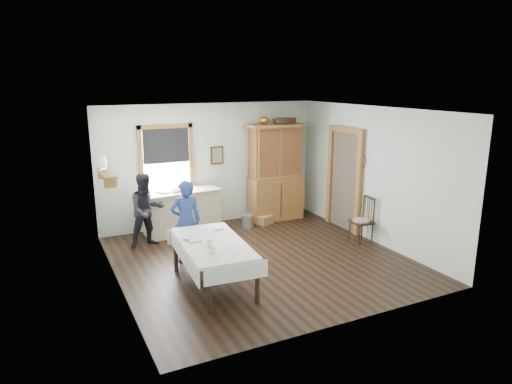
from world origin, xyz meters
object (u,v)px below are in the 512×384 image
Objects in this scene: figure_dark at (147,213)px; china_hutch at (276,172)px; woman_blue at (186,224)px; dining_table at (213,264)px; wicker_basket at (265,220)px; pail at (248,221)px; work_counter at (182,212)px; spindle_chair at (362,220)px.

china_hutch is at bearing 3.78° from figure_dark.
woman_blue reaches higher than figure_dark.
china_hutch is 3.15m from woman_blue.
dining_table is 5.68× the size of wicker_basket.
work_counter is at bearing 167.53° from pail.
spindle_chair is (3.40, 0.61, 0.09)m from dining_table.
wicker_basket is 2.67m from woman_blue.
wicker_basket is (0.46, 0.04, -0.04)m from pail.
spindle_chair is 2.26m from wicker_basket.
dining_table is (-0.35, -2.76, -0.09)m from work_counter.
pail is (-1.66, 1.84, -0.32)m from spindle_chair.
figure_dark is (-0.45, 1.09, -0.02)m from woman_blue.
woman_blue is (-0.41, -1.58, 0.23)m from work_counter.
spindle_chair is (3.05, -2.15, 0.00)m from work_counter.
woman_blue reaches higher than dining_table.
figure_dark is at bearing -168.19° from china_hutch.
wicker_basket is at bearing 4.68° from pail.
dining_table is at bearing -101.87° from work_counter.
dining_table is at bearing 97.78° from woman_blue.
pail is at bearing -156.37° from china_hutch.
woman_blue is at bearing -109.13° from work_counter.
spindle_chair is 2.84× the size of wicker_basket.
dining_table is 3.46m from spindle_chair.
dining_table is 1.38× the size of figure_dark.
spindle_chair is at bearing -57.20° from wicker_basket.
spindle_chair is 3.29× the size of pail.
woman_blue is (-2.25, -1.31, 0.60)m from wicker_basket.
woman_blue is (-2.68, -1.61, -0.42)m from china_hutch.
china_hutch is 1.20× the size of dining_table.
pail is 2.27m from woman_blue.
spindle_chair is 0.67× the size of woman_blue.
figure_dark is at bearing 160.16° from spindle_chair.
spindle_chair is 3.52m from woman_blue.
spindle_chair is 2.50m from pail.
china_hutch is 1.14m from wicker_basket.
pail is at bearing -139.78° from woman_blue.
figure_dark is (-2.70, -0.21, 0.58)m from wicker_basket.
woman_blue is (-0.06, 1.18, 0.32)m from dining_table.
work_counter is 1.46m from pail.
work_counter is at bearing 171.68° from wicker_basket.
china_hutch reaches higher than woman_blue.
china_hutch reaches higher than work_counter.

